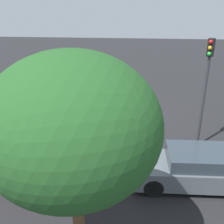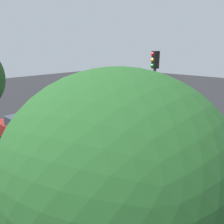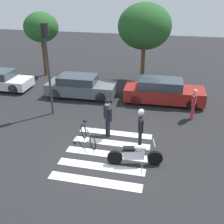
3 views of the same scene
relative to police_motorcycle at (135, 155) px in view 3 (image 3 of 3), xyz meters
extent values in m
plane|color=#232326|center=(-1.25, 0.45, -0.45)|extent=(60.00, 60.00, 0.00)
cylinder|color=black|center=(0.78, 0.16, -0.15)|extent=(0.62, 0.26, 0.60)
cylinder|color=black|center=(-0.76, -0.16, -0.15)|extent=(0.62, 0.26, 0.60)
cube|color=silver|center=(-0.04, -0.01, 0.03)|extent=(0.84, 0.44, 0.36)
ellipsoid|color=silver|center=(0.18, 0.04, 0.30)|extent=(0.52, 0.33, 0.24)
cube|color=black|center=(-0.24, -0.05, 0.27)|extent=(0.48, 0.32, 0.12)
cylinder|color=#A5A5AD|center=(0.70, 0.15, 0.55)|extent=(0.16, 0.61, 0.04)
torus|color=black|center=(-1.91, 0.68, -0.12)|extent=(0.45, 0.53, 0.66)
torus|color=black|center=(-2.61, 1.52, -0.12)|extent=(0.45, 0.53, 0.66)
cylinder|color=#1E4C8C|center=(-2.26, 1.10, 0.16)|extent=(0.57, 0.68, 0.04)
cylinder|color=#1E4C8C|center=(-2.47, 1.35, 0.33)|extent=(0.05, 0.05, 0.34)
cube|color=black|center=(-2.47, 1.35, 0.51)|extent=(0.20, 0.22, 0.06)
cylinder|color=#99999E|center=(-1.98, 0.76, 0.48)|extent=(0.37, 0.32, 0.03)
cylinder|color=black|center=(-1.61, 2.01, -0.01)|extent=(0.14, 0.14, 0.87)
cylinder|color=black|center=(-1.50, 1.86, -0.01)|extent=(0.14, 0.14, 0.87)
cube|color=black|center=(-1.55, 1.93, 0.73)|extent=(0.46, 0.53, 0.62)
sphere|color=beige|center=(-1.55, 1.93, 1.19)|extent=(0.24, 0.24, 0.24)
cylinder|color=black|center=(-1.74, 2.18, 0.73)|extent=(0.09, 0.09, 0.58)
cylinder|color=black|center=(-1.37, 1.69, 0.73)|extent=(0.09, 0.09, 0.58)
sphere|color=black|center=(-1.55, 1.93, 1.30)|extent=(0.25, 0.25, 0.25)
cylinder|color=black|center=(0.02, 1.32, -0.02)|extent=(0.14, 0.14, 0.87)
cylinder|color=black|center=(0.05, 1.14, -0.02)|extent=(0.14, 0.14, 0.87)
cube|color=black|center=(0.04, 1.23, 0.72)|extent=(0.29, 0.53, 0.61)
sphere|color=#8C664C|center=(0.04, 1.23, 1.19)|extent=(0.23, 0.23, 0.23)
cylinder|color=black|center=(-0.01, 1.53, 0.72)|extent=(0.09, 0.09, 0.58)
cylinder|color=black|center=(0.09, 0.93, 0.72)|extent=(0.09, 0.09, 0.58)
sphere|color=white|center=(0.04, 1.23, 1.29)|extent=(0.25, 0.25, 0.25)
cylinder|color=#B22D33|center=(2.39, 4.68, -0.03)|extent=(0.14, 0.14, 0.83)
cylinder|color=#B22D33|center=(2.35, 4.50, -0.03)|extent=(0.14, 0.14, 0.83)
cube|color=#B22D33|center=(2.37, 4.59, 0.67)|extent=(0.30, 0.51, 0.59)
sphere|color=tan|center=(2.37, 4.59, 1.12)|extent=(0.22, 0.22, 0.22)
cylinder|color=#B22D33|center=(2.43, 4.88, 0.67)|extent=(0.09, 0.09, 0.56)
cylinder|color=#B22D33|center=(2.31, 4.31, 0.67)|extent=(0.09, 0.09, 0.56)
cube|color=silver|center=(-1.25, -1.35, -0.44)|extent=(3.49, 0.45, 0.01)
cube|color=silver|center=(-1.25, -0.45, -0.44)|extent=(3.49, 0.45, 0.01)
cube|color=silver|center=(-1.25, 0.45, -0.44)|extent=(3.49, 0.45, 0.01)
cube|color=silver|center=(-1.25, 1.35, -0.44)|extent=(3.49, 0.45, 0.01)
cube|color=silver|center=(-1.25, 2.25, -0.44)|extent=(3.49, 0.45, 0.01)
cylinder|color=black|center=(-8.77, 7.30, -0.11)|extent=(0.68, 0.24, 0.67)
cylinder|color=black|center=(-8.73, 5.75, -0.11)|extent=(0.68, 0.24, 0.67)
cube|color=silver|center=(-10.20, 6.48, 0.03)|extent=(4.31, 1.88, 0.58)
cube|color=#F2EDCC|center=(-8.12, 7.11, 0.12)|extent=(0.09, 0.20, 0.12)
cube|color=#F2EDCC|center=(-8.09, 5.97, 0.12)|extent=(0.09, 0.20, 0.12)
cylinder|color=black|center=(-2.90, 7.18, -0.11)|extent=(0.69, 0.24, 0.68)
cylinder|color=black|center=(-2.85, 5.65, -0.11)|extent=(0.69, 0.24, 0.68)
cylinder|color=black|center=(-5.81, 7.10, -0.11)|extent=(0.69, 0.24, 0.68)
cylinder|color=black|center=(-5.77, 5.57, -0.11)|extent=(0.69, 0.24, 0.68)
cube|color=slate|center=(-4.33, 6.37, 0.09)|extent=(4.34, 1.87, 0.70)
cube|color=#333D47|center=(-4.55, 6.37, 0.67)|extent=(2.36, 1.60, 0.47)
cube|color=#F2EDCC|center=(-2.24, 6.99, 0.19)|extent=(0.09, 0.20, 0.12)
cube|color=#F2EDCC|center=(-2.21, 5.87, 0.19)|extent=(0.09, 0.20, 0.12)
cylinder|color=black|center=(2.35, 7.33, -0.14)|extent=(0.62, 0.24, 0.61)
cylinder|color=black|center=(2.39, 5.81, -0.14)|extent=(0.62, 0.24, 0.61)
cylinder|color=black|center=(-0.82, 7.24, -0.14)|extent=(0.62, 0.24, 0.61)
cylinder|color=black|center=(-0.78, 5.73, -0.14)|extent=(0.62, 0.24, 0.61)
cube|color=maroon|center=(0.79, 6.53, 0.09)|extent=(4.71, 1.86, 0.75)
cube|color=#333D47|center=(0.55, 6.52, 0.73)|extent=(2.56, 1.60, 0.51)
cube|color=#F2EDCC|center=(3.06, 7.15, 0.21)|extent=(0.09, 0.20, 0.12)
cube|color=#F2EDCC|center=(3.09, 6.04, 0.21)|extent=(0.09, 0.20, 0.12)
cylinder|color=#38383D|center=(-5.08, 3.62, 1.60)|extent=(0.12, 0.12, 4.09)
cube|color=black|center=(-5.08, 3.62, 3.99)|extent=(0.32, 0.32, 0.70)
sphere|color=red|center=(-5.02, 3.74, 4.22)|extent=(0.16, 0.16, 0.16)
sphere|color=orange|center=(-5.02, 3.74, 3.99)|extent=(0.16, 0.16, 0.16)
sphere|color=green|center=(-5.02, 3.74, 3.76)|extent=(0.16, 0.16, 0.16)
cylinder|color=brown|center=(-8.46, 9.95, 0.90)|extent=(0.28, 0.28, 2.70)
ellipsoid|color=#235623|center=(-8.46, 9.95, 3.19)|extent=(2.51, 2.51, 2.14)
cylinder|color=brown|center=(-0.93, 9.95, 0.84)|extent=(0.28, 0.28, 2.58)
ellipsoid|color=#235623|center=(-0.93, 9.95, 3.48)|extent=(3.59, 3.59, 3.06)
camera|label=1|loc=(-2.12, 14.66, 5.88)|focal=43.40mm
camera|label=2|loc=(-9.86, 11.60, 4.43)|focal=34.71mm
camera|label=3|loc=(1.06, -8.74, 6.03)|focal=43.17mm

